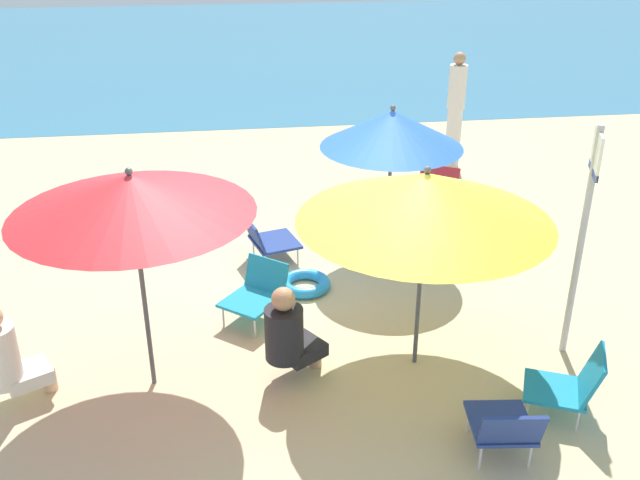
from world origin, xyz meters
name	(u,v)px	position (x,y,z in m)	size (l,w,h in m)	color
ground_plane	(301,335)	(0.00, 0.00, 0.00)	(40.00, 40.00, 0.00)	#CCB789
sea_water	(244,44)	(0.00, 14.74, 0.00)	(40.00, 16.00, 0.01)	teal
umbrella_blue	(392,129)	(1.16, 1.52, 1.53)	(1.56, 1.56, 1.79)	#4C4C51
umbrella_yellow	(426,198)	(0.97, -0.56, 1.60)	(2.12, 2.12, 1.87)	#4C4C51
umbrella_red	(131,195)	(-1.34, -0.57, 1.75)	(1.90, 1.90, 1.97)	#4C4C51
beach_chair_a	(266,238)	(-0.22, 1.58, 0.29)	(0.69, 0.67, 0.55)	navy
beach_chair_b	(571,384)	(2.00, -1.44, 0.30)	(0.70, 0.64, 0.61)	teal
beach_chair_c	(505,426)	(1.29, -1.86, 0.31)	(0.52, 0.63, 0.57)	navy
beach_chair_d	(436,192)	(2.01, 2.54, 0.35)	(0.71, 0.72, 0.65)	red
beach_chair_e	(257,291)	(-0.39, 0.37, 0.30)	(0.74, 0.75, 0.57)	teal
person_a	(455,110)	(2.80, 4.39, 0.89)	(0.26, 0.26, 1.74)	silver
person_b	(6,357)	(-2.46, -0.69, 0.45)	(0.55, 0.47, 0.94)	silver
person_c	(289,334)	(-0.17, -0.66, 0.45)	(0.56, 0.50, 0.92)	black
warning_sign	(586,215)	(2.37, -0.56, 1.37)	(0.17, 0.40, 2.15)	#ADADB2
swim_ring	(305,284)	(0.14, 0.89, 0.06)	(0.55, 0.55, 0.12)	#238CD8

